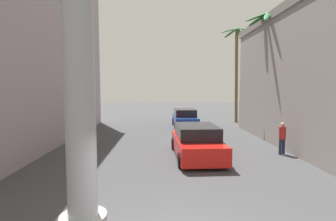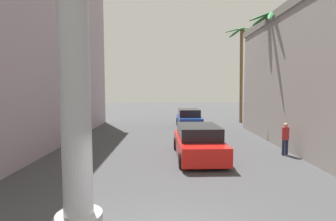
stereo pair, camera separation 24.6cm
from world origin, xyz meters
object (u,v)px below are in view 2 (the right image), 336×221
at_px(street_lamp, 329,57).
at_px(palm_tree_mid_right, 273,62).
at_px(car_lead, 197,142).
at_px(palm_tree_far_right, 241,60).
at_px(pedestrian_far_left, 81,122).
at_px(car_far, 188,119).
at_px(pedestrian_mid_right, 284,136).

relative_size(street_lamp, palm_tree_mid_right, 0.92).
distance_m(car_lead, palm_tree_far_right, 14.76).
bearing_deg(car_lead, pedestrian_far_left, 141.29).
relative_size(palm_tree_far_right, pedestrian_far_left, 5.53).
distance_m(car_lead, car_far, 9.65).
xyz_separation_m(palm_tree_mid_right, pedestrian_far_left, (-12.77, 2.07, -3.98)).
height_order(car_lead, palm_tree_far_right, palm_tree_far_right).
bearing_deg(pedestrian_mid_right, car_far, 113.74).
bearing_deg(pedestrian_far_left, car_far, 23.94).
height_order(street_lamp, pedestrian_far_left, street_lamp).
bearing_deg(palm_tree_mid_right, car_far, 130.76).
distance_m(palm_tree_far_right, pedestrian_far_left, 15.53).
xyz_separation_m(palm_tree_far_right, pedestrian_mid_right, (-1.14, -12.24, -5.08)).
xyz_separation_m(car_lead, pedestrian_far_left, (-7.64, 6.12, 0.22)).
distance_m(street_lamp, palm_tree_far_right, 15.16).
height_order(palm_tree_mid_right, pedestrian_far_left, palm_tree_mid_right).
bearing_deg(palm_tree_far_right, car_far, -150.22).
relative_size(car_far, palm_tree_mid_right, 0.55).
bearing_deg(street_lamp, car_lead, 152.53).
relative_size(street_lamp, pedestrian_far_left, 4.56).
height_order(car_far, pedestrian_mid_right, pedestrian_mid_right).
relative_size(palm_tree_mid_right, pedestrian_mid_right, 5.00).
height_order(street_lamp, palm_tree_far_right, palm_tree_far_right).
distance_m(car_lead, palm_tree_mid_right, 7.77).
distance_m(car_lead, pedestrian_mid_right, 4.40).
bearing_deg(pedestrian_mid_right, palm_tree_far_right, 84.70).
height_order(street_lamp, car_far, street_lamp).
distance_m(street_lamp, car_far, 13.41).
bearing_deg(palm_tree_far_right, street_lamp, -93.14).
bearing_deg(pedestrian_mid_right, pedestrian_far_left, 154.50).
bearing_deg(car_far, street_lamp, -70.07).
xyz_separation_m(street_lamp, car_far, (-4.38, 12.08, -3.80)).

